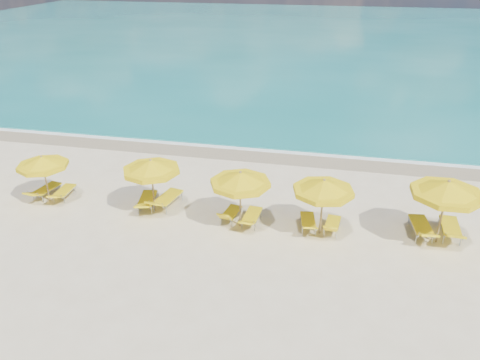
# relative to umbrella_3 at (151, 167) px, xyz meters

# --- Properties ---
(ground_plane) EXTENTS (120.00, 120.00, 0.00)m
(ground_plane) POSITION_rel_umbrella_3_xyz_m (3.40, -0.25, -2.04)
(ground_plane) COLOR beige
(ocean) EXTENTS (120.00, 80.00, 0.30)m
(ocean) POSITION_rel_umbrella_3_xyz_m (3.40, 47.75, -2.04)
(ocean) COLOR #147371
(ocean) RESTS_ON ground
(wet_sand_band) EXTENTS (120.00, 2.60, 0.01)m
(wet_sand_band) POSITION_rel_umbrella_3_xyz_m (3.40, 7.15, -2.04)
(wet_sand_band) COLOR tan
(wet_sand_band) RESTS_ON ground
(foam_line) EXTENTS (120.00, 1.20, 0.03)m
(foam_line) POSITION_rel_umbrella_3_xyz_m (3.40, 7.95, -2.04)
(foam_line) COLOR white
(foam_line) RESTS_ON ground
(whitecap_near) EXTENTS (14.00, 0.36, 0.05)m
(whitecap_near) POSITION_rel_umbrella_3_xyz_m (-2.60, 16.75, -2.04)
(whitecap_near) COLOR white
(whitecap_near) RESTS_ON ground
(whitecap_far) EXTENTS (18.00, 0.30, 0.05)m
(whitecap_far) POSITION_rel_umbrella_3_xyz_m (11.40, 23.75, -2.04)
(whitecap_far) COLOR white
(whitecap_far) RESTS_ON ground
(umbrella_2) EXTENTS (2.26, 2.26, 2.16)m
(umbrella_2) POSITION_rel_umbrella_3_xyz_m (-4.83, -0.14, -0.19)
(umbrella_2) COLOR #9C7E4E
(umbrella_2) RESTS_ON ground
(umbrella_3) EXTENTS (2.54, 2.54, 2.39)m
(umbrella_3) POSITION_rel_umbrella_3_xyz_m (0.00, 0.00, 0.00)
(umbrella_3) COLOR #9C7E4E
(umbrella_3) RESTS_ON ground
(umbrella_4) EXTENTS (2.41, 2.41, 2.40)m
(umbrella_4) POSITION_rel_umbrella_3_xyz_m (3.77, -0.40, 0.00)
(umbrella_4) COLOR #9C7E4E
(umbrella_4) RESTS_ON ground
(umbrella_5) EXTENTS (2.68, 2.68, 2.35)m
(umbrella_5) POSITION_rel_umbrella_3_xyz_m (6.90, -0.33, -0.03)
(umbrella_5) COLOR #9C7E4E
(umbrella_5) RESTS_ON ground
(umbrella_6) EXTENTS (3.41, 3.41, 2.60)m
(umbrella_6) POSITION_rel_umbrella_3_xyz_m (11.22, -0.02, 0.18)
(umbrella_6) COLOR #9C7E4E
(umbrella_6) RESTS_ON ground
(lounger_2_left) EXTENTS (0.87, 1.86, 0.65)m
(lounger_2_left) POSITION_rel_umbrella_3_xyz_m (-5.22, 0.26, -1.83)
(lounger_2_left) COLOR #A5A8AD
(lounger_2_left) RESTS_ON ground
(lounger_2_right) EXTENTS (0.66, 1.74, 0.61)m
(lounger_2_right) POSITION_rel_umbrella_3_xyz_m (-4.35, 0.28, -1.84)
(lounger_2_right) COLOR #A5A8AD
(lounger_2_right) RESTS_ON ground
(lounger_3_left) EXTENTS (1.00, 2.05, 0.70)m
(lounger_3_left) POSITION_rel_umbrella_3_xyz_m (-0.42, 0.24, -1.81)
(lounger_3_left) COLOR #A5A8AD
(lounger_3_left) RESTS_ON ground
(lounger_3_right) EXTENTS (1.05, 2.16, 0.81)m
(lounger_3_right) POSITION_rel_umbrella_3_xyz_m (0.39, 0.48, -1.79)
(lounger_3_right) COLOR #A5A8AD
(lounger_3_right) RESTS_ON ground
(lounger_4_left) EXTENTS (0.74, 1.61, 0.76)m
(lounger_4_left) POSITION_rel_umbrella_3_xyz_m (3.30, -0.06, -1.84)
(lounger_4_left) COLOR #A5A8AD
(lounger_4_left) RESTS_ON ground
(lounger_4_right) EXTENTS (0.69, 1.82, 0.66)m
(lounger_4_right) POSITION_rel_umbrella_3_xyz_m (4.18, -0.13, -1.83)
(lounger_4_right) COLOR #A5A8AD
(lounger_4_right) RESTS_ON ground
(lounger_5_left) EXTENTS (0.81, 1.77, 0.68)m
(lounger_5_left) POSITION_rel_umbrella_3_xyz_m (6.41, -0.06, -1.84)
(lounger_5_left) COLOR #A5A8AD
(lounger_5_left) RESTS_ON ground
(lounger_5_right) EXTENTS (0.69, 1.62, 0.74)m
(lounger_5_right) POSITION_rel_umbrella_3_xyz_m (7.35, -0.08, -1.84)
(lounger_5_right) COLOR #A5A8AD
(lounger_5_right) RESTS_ON ground
(lounger_6_left) EXTENTS (0.87, 2.10, 0.78)m
(lounger_6_left) POSITION_rel_umbrella_3_xyz_m (10.68, 0.37, -1.80)
(lounger_6_left) COLOR #A5A8AD
(lounger_6_left) RESTS_ON ground
(lounger_6_right) EXTENTS (0.75, 2.09, 0.77)m
(lounger_6_right) POSITION_rel_umbrella_3_xyz_m (11.76, 0.50, -1.80)
(lounger_6_right) COLOR #A5A8AD
(lounger_6_right) RESTS_ON ground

